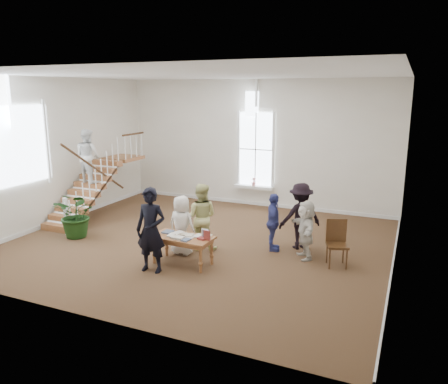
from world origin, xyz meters
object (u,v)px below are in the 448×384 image
at_px(woman_cluster_b, 300,216).
at_px(woman_cluster_c, 306,230).
at_px(police_officer, 151,230).
at_px(person_yellow, 201,217).
at_px(elderly_woman, 182,225).
at_px(side_chair, 337,240).
at_px(woman_cluster_a, 273,222).
at_px(floor_plant, 77,215).
at_px(library_table, 183,240).

relative_size(woman_cluster_b, woman_cluster_c, 1.20).
relative_size(police_officer, woman_cluster_b, 1.12).
bearing_deg(police_officer, person_yellow, 71.62).
relative_size(elderly_woman, person_yellow, 0.86).
relative_size(elderly_woman, side_chair, 1.37).
height_order(woman_cluster_c, side_chair, woman_cluster_c).
bearing_deg(woman_cluster_a, elderly_woman, 102.63).
bearing_deg(woman_cluster_c, elderly_woman, -99.96).
bearing_deg(woman_cluster_a, floor_plant, 85.66).
distance_m(police_officer, woman_cluster_c, 3.79).
xyz_separation_m(woman_cluster_a, woman_cluster_c, (0.90, -0.20, -0.03)).
bearing_deg(elderly_woman, side_chair, -164.42).
bearing_deg(elderly_woman, woman_cluster_c, -158.89).
xyz_separation_m(woman_cluster_b, side_chair, (1.08, -0.78, -0.25)).
distance_m(library_table, person_yellow, 1.13).
xyz_separation_m(woman_cluster_a, side_chair, (1.68, -0.33, -0.13)).
xyz_separation_m(elderly_woman, woman_cluster_c, (2.96, 0.97, -0.03)).
relative_size(elderly_woman, woman_cluster_a, 1.00).
bearing_deg(woman_cluster_b, person_yellow, -12.42).
distance_m(library_table, woman_cluster_a, 2.46).
bearing_deg(side_chair, library_table, -177.00).
bearing_deg(library_table, floor_plant, 174.09).
height_order(elderly_woman, floor_plant, elderly_woman).
bearing_deg(side_chair, woman_cluster_b, 124.24).
bearing_deg(woman_cluster_c, woman_cluster_b, 176.66).
bearing_deg(elderly_woman, woman_cluster_b, -145.68).
distance_m(elderly_woman, person_yellow, 0.60).
xyz_separation_m(person_yellow, woman_cluster_b, (2.36, 1.12, -0.00)).
xyz_separation_m(person_yellow, woman_cluster_a, (1.76, 0.67, -0.12)).
bearing_deg(side_chair, person_yellow, 165.61).
xyz_separation_m(police_officer, person_yellow, (0.40, 1.75, -0.10)).
bearing_deg(floor_plant, woman_cluster_c, 9.13).
height_order(woman_cluster_a, side_chair, woman_cluster_a).
bearing_deg(police_officer, library_table, 49.44).
bearing_deg(library_table, elderly_woman, 123.43).
bearing_deg(person_yellow, floor_plant, -4.20).
distance_m(police_officer, woman_cluster_a, 3.25).
bearing_deg(woman_cluster_a, woman_cluster_b, -70.13).
distance_m(police_officer, elderly_woman, 1.27).
bearing_deg(woman_cluster_c, person_yellow, -108.10).
bearing_deg(police_officer, floor_plant, 154.17).
bearing_deg(floor_plant, person_yellow, 8.49).
xyz_separation_m(person_yellow, woman_cluster_c, (2.66, 0.47, -0.15)).
xyz_separation_m(police_officer, woman_cluster_a, (2.16, 2.42, -0.23)).
distance_m(library_table, woman_cluster_c, 3.04).
relative_size(woman_cluster_a, side_chair, 1.37).
height_order(woman_cluster_a, floor_plant, woman_cluster_a).
relative_size(woman_cluster_b, side_chair, 1.58).
xyz_separation_m(library_table, person_yellow, (-0.06, 1.10, 0.27)).
height_order(elderly_woman, person_yellow, person_yellow).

